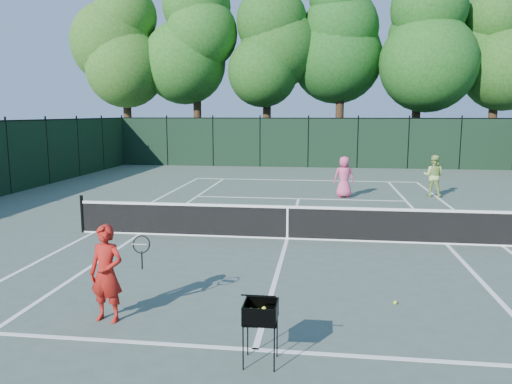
# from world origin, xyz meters

# --- Properties ---
(ground) EXTENTS (90.00, 90.00, 0.00)m
(ground) POSITION_xyz_m (0.00, 0.00, 0.00)
(ground) COLOR #45544A
(ground) RESTS_ON ground
(sideline_doubles_left) EXTENTS (0.10, 23.77, 0.01)m
(sideline_doubles_left) POSITION_xyz_m (-5.49, 0.00, 0.00)
(sideline_doubles_left) COLOR white
(sideline_doubles_left) RESTS_ON ground
(sideline_doubles_right) EXTENTS (0.10, 23.77, 0.01)m
(sideline_doubles_right) POSITION_xyz_m (5.49, 0.00, 0.00)
(sideline_doubles_right) COLOR white
(sideline_doubles_right) RESTS_ON ground
(sideline_singles_left) EXTENTS (0.10, 23.77, 0.01)m
(sideline_singles_left) POSITION_xyz_m (-4.12, 0.00, 0.00)
(sideline_singles_left) COLOR white
(sideline_singles_left) RESTS_ON ground
(sideline_singles_right) EXTENTS (0.10, 23.77, 0.01)m
(sideline_singles_right) POSITION_xyz_m (4.12, 0.00, 0.00)
(sideline_singles_right) COLOR white
(sideline_singles_right) RESTS_ON ground
(baseline_far) EXTENTS (10.97, 0.10, 0.01)m
(baseline_far) POSITION_xyz_m (0.00, 11.88, 0.00)
(baseline_far) COLOR white
(baseline_far) RESTS_ON ground
(service_line_near) EXTENTS (8.23, 0.10, 0.01)m
(service_line_near) POSITION_xyz_m (0.00, -6.40, 0.00)
(service_line_near) COLOR white
(service_line_near) RESTS_ON ground
(service_line_far) EXTENTS (8.23, 0.10, 0.01)m
(service_line_far) POSITION_xyz_m (0.00, 6.40, 0.00)
(service_line_far) COLOR white
(service_line_far) RESTS_ON ground
(center_service_line) EXTENTS (0.10, 12.80, 0.01)m
(center_service_line) POSITION_xyz_m (0.00, 0.00, 0.00)
(center_service_line) COLOR white
(center_service_line) RESTS_ON ground
(tennis_net) EXTENTS (11.69, 0.09, 1.06)m
(tennis_net) POSITION_xyz_m (0.00, 0.00, 0.48)
(tennis_net) COLOR black
(tennis_net) RESTS_ON ground
(fence_far) EXTENTS (24.00, 0.05, 3.00)m
(fence_far) POSITION_xyz_m (0.00, 18.00, 1.50)
(fence_far) COLOR black
(fence_far) RESTS_ON ground
(tree_0) EXTENTS (6.40, 6.40, 13.14)m
(tree_0) POSITION_xyz_m (-13.00, 21.50, 8.16)
(tree_0) COLOR black
(tree_0) RESTS_ON ground
(tree_1) EXTENTS (6.80, 6.80, 13.98)m
(tree_1) POSITION_xyz_m (-8.00, 22.00, 8.69)
(tree_1) COLOR black
(tree_1) RESTS_ON ground
(tree_2) EXTENTS (6.00, 6.00, 12.40)m
(tree_2) POSITION_xyz_m (-3.00, 21.80, 7.73)
(tree_2) COLOR black
(tree_2) RESTS_ON ground
(tree_3) EXTENTS (7.00, 7.00, 14.45)m
(tree_3) POSITION_xyz_m (2.00, 22.30, 9.01)
(tree_3) COLOR black
(tree_3) RESTS_ON ground
(tree_4) EXTENTS (6.20, 6.20, 12.97)m
(tree_4) POSITION_xyz_m (7.00, 21.60, 8.14)
(tree_4) COLOR black
(tree_4) RESTS_ON ground
(tree_5) EXTENTS (5.80, 5.80, 12.23)m
(tree_5) POSITION_xyz_m (12.00, 22.10, 7.71)
(tree_5) COLOR black
(tree_5) RESTS_ON ground
(coach) EXTENTS (0.96, 0.56, 1.59)m
(coach) POSITION_xyz_m (-2.51, -5.69, 0.80)
(coach) COLOR #A51912
(coach) RESTS_ON ground
(player_pink) EXTENTS (0.85, 0.59, 1.65)m
(player_pink) POSITION_xyz_m (1.76, 6.98, 0.83)
(player_pink) COLOR #CF4974
(player_pink) RESTS_ON ground
(player_green) EXTENTS (0.99, 0.89, 1.68)m
(player_green) POSITION_xyz_m (5.35, 7.70, 0.84)
(player_green) COLOR #9FC361
(player_green) RESTS_ON ground
(ball_hopper) EXTENTS (0.48, 0.48, 0.86)m
(ball_hopper) POSITION_xyz_m (0.12, -6.77, 0.72)
(ball_hopper) COLOR black
(ball_hopper) RESTS_ON ground
(loose_ball_near_cart) EXTENTS (0.07, 0.07, 0.07)m
(loose_ball_near_cart) POSITION_xyz_m (2.22, -4.37, 0.03)
(loose_ball_near_cart) COLOR #C8DD2D
(loose_ball_near_cart) RESTS_ON ground
(loose_ball_midcourt) EXTENTS (0.07, 0.07, 0.07)m
(loose_ball_midcourt) POSITION_xyz_m (-0.06, -4.64, 0.03)
(loose_ball_midcourt) COLOR yellow
(loose_ball_midcourt) RESTS_ON ground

